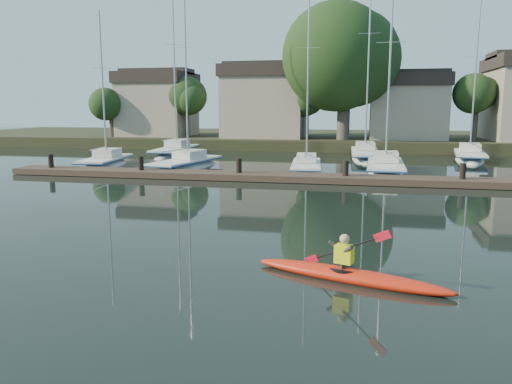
% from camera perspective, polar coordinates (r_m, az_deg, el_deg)
% --- Properties ---
extents(ground, '(160.00, 160.00, 0.00)m').
position_cam_1_polar(ground, '(14.53, -3.81, -6.64)').
color(ground, black).
rests_on(ground, ground).
extents(kayak, '(4.85, 2.10, 1.56)m').
position_cam_1_polar(kayak, '(12.22, 10.58, -9.05)').
color(kayak, red).
rests_on(kayak, ground).
extents(dock, '(34.00, 2.00, 1.80)m').
position_cam_1_polar(dock, '(27.94, 4.02, 1.70)').
color(dock, '#473228').
rests_on(dock, ground).
extents(sailboat_0, '(3.02, 7.60, 11.73)m').
position_cam_1_polar(sailboat_0, '(36.48, -16.78, 2.56)').
color(sailboat_0, white).
rests_on(sailboat_0, ground).
extents(sailboat_1, '(3.58, 8.62, 13.71)m').
position_cam_1_polar(sailboat_1, '(33.99, -7.94, 2.39)').
color(sailboat_1, white).
rests_on(sailboat_1, ground).
extents(sailboat_2, '(2.60, 8.15, 13.27)m').
position_cam_1_polar(sailboat_2, '(32.30, 5.75, 2.09)').
color(sailboat_2, white).
rests_on(sailboat_2, ground).
extents(sailboat_3, '(2.45, 8.61, 13.81)m').
position_cam_1_polar(sailboat_3, '(32.29, 14.53, 1.76)').
color(sailboat_3, white).
rests_on(sailboat_3, ground).
extents(sailboat_5, '(2.76, 9.72, 15.91)m').
position_cam_1_polar(sailboat_5, '(43.68, -9.15, 3.95)').
color(sailboat_5, white).
rests_on(sailboat_5, ground).
extents(sailboat_6, '(2.51, 10.55, 16.68)m').
position_cam_1_polar(sailboat_6, '(41.18, 12.34, 3.52)').
color(sailboat_6, white).
rests_on(sailboat_6, ground).
extents(sailboat_7, '(3.35, 8.65, 13.59)m').
position_cam_1_polar(sailboat_7, '(42.25, 23.19, 3.10)').
color(sailboat_7, white).
rests_on(sailboat_7, ground).
extents(shore, '(90.00, 25.25, 12.75)m').
position_cam_1_polar(shore, '(53.75, 9.77, 8.65)').
color(shore, '#212E17').
rests_on(shore, ground).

